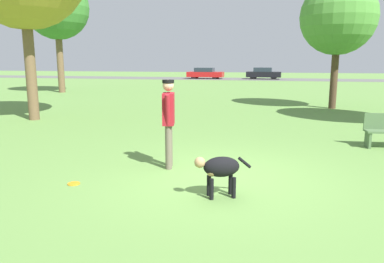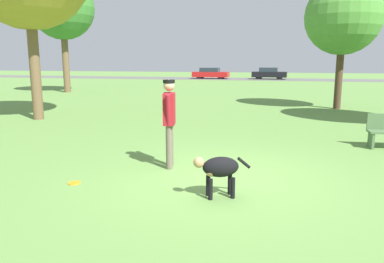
# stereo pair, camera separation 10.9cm
# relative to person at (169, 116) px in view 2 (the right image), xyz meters

# --- Properties ---
(ground_plane) EXTENTS (120.00, 120.00, 0.00)m
(ground_plane) POSITION_rel_person_xyz_m (1.09, -0.45, -1.05)
(ground_plane) COLOR #608C42
(far_road_strip) EXTENTS (120.00, 6.00, 0.01)m
(far_road_strip) POSITION_rel_person_xyz_m (1.09, 36.26, -1.05)
(far_road_strip) COLOR #5B5B59
(far_road_strip) RESTS_ON ground_plane
(person) EXTENTS (0.30, 0.69, 1.77)m
(person) POSITION_rel_person_xyz_m (0.00, 0.00, 0.00)
(person) COLOR #665B4C
(person) RESTS_ON ground_plane
(dog) EXTENTS (0.89, 0.52, 0.67)m
(dog) POSITION_rel_person_xyz_m (1.24, -1.42, -0.59)
(dog) COLOR black
(dog) RESTS_ON ground_plane
(frisbee) EXTENTS (0.22, 0.22, 0.02)m
(frisbee) POSITION_rel_person_xyz_m (-1.34, -1.37, -1.04)
(frisbee) COLOR orange
(frisbee) RESTS_ON ground_plane
(tree_mid_center) EXTENTS (3.24, 3.24, 5.58)m
(tree_mid_center) POSITION_rel_person_xyz_m (4.53, 10.66, 2.89)
(tree_mid_center) COLOR #4C3826
(tree_mid_center) RESTS_ON ground_plane
(tree_far_left) EXTENTS (4.10, 4.10, 7.53)m
(tree_far_left) POSITION_rel_person_xyz_m (-12.02, 15.64, 4.39)
(tree_far_left) COLOR brown
(tree_far_left) RESTS_ON ground_plane
(parked_car_red) EXTENTS (4.15, 1.89, 1.27)m
(parked_car_red) POSITION_rel_person_xyz_m (-6.09, 36.07, -0.42)
(parked_car_red) COLOR red
(parked_car_red) RESTS_ON ground_plane
(parked_car_black) EXTENTS (3.89, 1.97, 1.31)m
(parked_car_black) POSITION_rel_person_xyz_m (0.56, 36.51, -0.40)
(parked_car_black) COLOR black
(parked_car_black) RESTS_ON ground_plane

